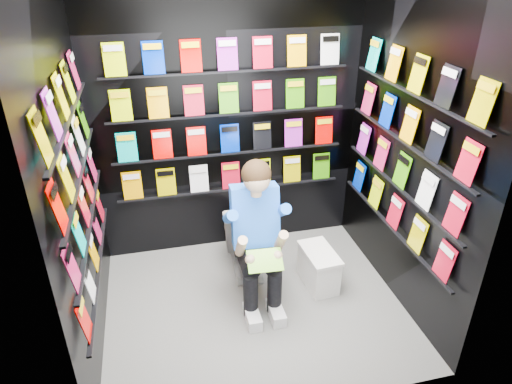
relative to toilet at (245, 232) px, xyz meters
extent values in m
plane|color=#5F5F5D|center=(-0.04, -0.56, -0.37)|extent=(2.40, 2.40, 0.00)
cube|color=black|center=(-0.04, 0.44, 0.93)|extent=(2.40, 0.04, 2.60)
cube|color=black|center=(-0.04, -1.56, 0.93)|extent=(2.40, 0.04, 2.60)
cube|color=black|center=(-1.24, -0.56, 0.93)|extent=(0.04, 2.00, 2.60)
cube|color=black|center=(1.16, -0.56, 0.93)|extent=(0.04, 2.00, 2.60)
imported|color=silver|center=(0.00, 0.00, 0.00)|extent=(0.47, 0.78, 0.73)
cube|color=white|center=(0.57, -0.41, -0.21)|extent=(0.26, 0.43, 0.31)
cube|color=white|center=(0.57, -0.41, -0.04)|extent=(0.28, 0.45, 0.03)
cube|color=green|center=(0.00, -0.73, 0.21)|extent=(0.28, 0.17, 0.11)
camera|label=1|loc=(-0.70, -3.39, 2.25)|focal=32.00mm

